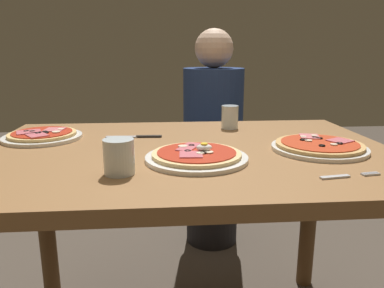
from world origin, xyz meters
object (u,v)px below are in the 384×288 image
Objects in this scene: pizza_foreground at (197,156)px; pizza_across_left at (42,136)px; water_glass_far at (230,119)px; knife at (138,137)px; fork at (346,176)px; water_glass_near at (119,159)px; dining_table at (187,182)px; diner_person at (213,146)px; pizza_across_right at (319,146)px.

pizza_across_left is at bearing 149.15° from pizza_foreground.
water_glass_far is (0.68, 0.13, 0.03)m from pizza_across_left.
knife is (-0.35, -0.13, -0.04)m from water_glass_far.
fork is at bearing -41.94° from knife.
water_glass_far is at bearing 68.32° from pizza_foreground.
water_glass_far is at bearing 55.06° from water_glass_near.
pizza_across_left reaches higher than dining_table.
pizza_across_left is at bearing 44.40° from diner_person.
water_glass_near is 0.07× the size of diner_person.
water_glass_near reaches higher than pizza_across_left.
knife is (-0.52, 0.47, 0.00)m from fork.
dining_table is 8.10× the size of fork.
pizza_foreground is 1.80× the size of fork.
water_glass_far is (-0.21, 0.35, 0.03)m from pizza_across_right.
pizza_foreground reaches higher than dining_table.
pizza_foreground is 1.45× the size of knife.
fork reaches higher than dining_table.
water_glass_far reaches higher than pizza_across_left.
fork is 0.81× the size of knife.
knife is at bearing 87.10° from water_glass_near.
pizza_across_right is 0.25m from fork.
dining_table is at bearing 52.28° from water_glass_near.
pizza_across_left is (-0.51, 0.30, -0.00)m from pizza_foreground.
water_glass_near is at bearing 70.52° from diner_person.
pizza_across_left is at bearing 127.19° from water_glass_near.
fork is (0.54, -0.07, -0.04)m from water_glass_near.
pizza_across_left is at bearing -169.44° from water_glass_far.
knife is at bearing 121.03° from pizza_foreground.
dining_table is 14.65× the size of water_glass_near.
pizza_foreground is 0.38m from fork.
dining_table is at bearing -122.58° from water_glass_far.
pizza_across_right is 1.46× the size of knife.
dining_table is 0.87m from diner_person.
pizza_foreground is at bearing -82.19° from dining_table.
water_glass_near is at bearing -124.94° from water_glass_far.
pizza_foreground is at bearing 153.49° from fork.
pizza_foreground is 0.35m from knife.
water_glass_near is at bearing -162.88° from pizza_across_right.
pizza_foreground reaches higher than pizza_across_right.
water_glass_far is at bearing 57.42° from dining_table.
pizza_across_right is at bearing 102.74° from diner_person.
water_glass_far is at bearing 20.38° from knife.
water_glass_near is (-0.20, -0.10, 0.03)m from pizza_foreground.
dining_table is at bearing 172.21° from pizza_across_right.
diner_person reaches higher than pizza_foreground.
diner_person is at bearing 61.96° from knife.
pizza_across_left is (-0.49, 0.17, 0.12)m from dining_table.
water_glass_far is at bearing 88.89° from diner_person.
knife is 0.17× the size of diner_person.
water_glass_far is 0.46× the size of knife.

